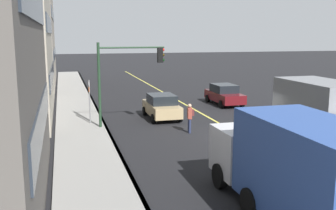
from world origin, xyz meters
TOP-DOWN VIEW (x-y plane):
  - ground at (0.00, 0.00)m, footprint 200.00×200.00m
  - sidewalk_slab at (0.00, 8.38)m, footprint 80.00×2.95m
  - curb_edge at (0.00, 6.99)m, footprint 80.00×0.16m
  - lane_stripe_center at (0.00, 0.00)m, footprint 80.00×0.16m
  - car_maroon at (9.44, -3.01)m, footprint 4.31×1.94m
  - car_tan at (5.61, 3.11)m, footprint 3.98×1.95m
  - truck_gray at (-3.24, -2.81)m, footprint 6.58×2.63m
  - truck_blue at (-9.33, 2.90)m, footprint 7.01×2.56m
  - pedestrian_with_backpack at (1.46, 2.53)m, footprint 0.42×0.40m
  - traffic_light_mast at (3.61, 5.72)m, footprint 0.28×3.96m
  - street_sign_post at (4.80, 7.81)m, footprint 0.60×0.08m

SIDE VIEW (x-z plane):
  - ground at x=0.00m, z-range 0.00..0.00m
  - lane_stripe_center at x=0.00m, z-range 0.00..0.01m
  - sidewalk_slab at x=0.00m, z-range 0.00..0.15m
  - curb_edge at x=0.00m, z-range 0.00..0.15m
  - car_maroon at x=9.44m, z-range 0.01..1.61m
  - car_tan at x=5.61m, z-range 0.02..1.63m
  - pedestrian_with_backpack at x=1.46m, z-range 0.14..1.80m
  - street_sign_post at x=4.80m, z-range 0.25..3.03m
  - truck_blue at x=-9.33m, z-range 0.08..3.24m
  - truck_gray at x=-3.24m, z-range 0.07..3.31m
  - traffic_light_mast at x=3.61m, z-range 0.96..5.99m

